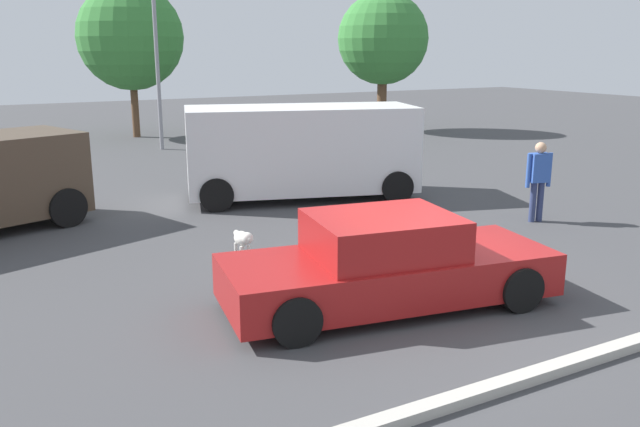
{
  "coord_description": "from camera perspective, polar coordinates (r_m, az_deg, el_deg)",
  "views": [
    {
      "loc": [
        -5.47,
        -7.19,
        3.54
      ],
      "look_at": [
        -0.39,
        2.07,
        0.9
      ],
      "focal_mm": 37.15,
      "sensor_mm": 36.0,
      "label": 1
    }
  ],
  "objects": [
    {
      "name": "ground_plane",
      "position": [
        9.7,
        8.0,
        -7.51
      ],
      "size": [
        80.0,
        80.0,
        0.0
      ],
      "primitive_type": "plane",
      "color": "#424244"
    },
    {
      "name": "sedan_foreground",
      "position": [
        9.32,
        5.79,
        -4.4
      ],
      "size": [
        4.86,
        2.44,
        1.32
      ],
      "rotation": [
        0.0,
        0.0,
        -0.16
      ],
      "color": "maroon",
      "rests_on": "ground_plane"
    },
    {
      "name": "dog",
      "position": [
        11.72,
        -6.65,
        -2.17
      ],
      "size": [
        0.26,
        0.67,
        0.45
      ],
      "rotation": [
        0.0,
        0.0,
        4.72
      ],
      "color": "white",
      "rests_on": "ground_plane"
    },
    {
      "name": "van_white",
      "position": [
        15.92,
        -1.65,
        5.56
      ],
      "size": [
        5.76,
        3.56,
        2.2
      ],
      "rotation": [
        0.0,
        0.0,
        2.85
      ],
      "color": "white",
      "rests_on": "ground_plane"
    },
    {
      "name": "pedestrian",
      "position": [
        14.44,
        18.32,
        3.19
      ],
      "size": [
        0.55,
        0.34,
        1.68
      ],
      "rotation": [
        0.0,
        0.0,
        4.45
      ],
      "color": "navy",
      "rests_on": "ground_plane"
    },
    {
      "name": "parking_curb",
      "position": [
        7.98,
        19.15,
        -12.65
      ],
      "size": [
        7.18,
        0.2,
        0.12
      ],
      "primitive_type": "cube",
      "color": "#B7B2A8",
      "rests_on": "ground_plane"
    },
    {
      "name": "light_post_near",
      "position": [
        24.38,
        -14.0,
        14.97
      ],
      "size": [
        0.44,
        0.44,
        5.98
      ],
      "color": "gray",
      "rests_on": "ground_plane"
    },
    {
      "name": "tree_back_left",
      "position": [
        29.24,
        5.46,
        14.73
      ],
      "size": [
        3.87,
        3.87,
        5.87
      ],
      "color": "brown",
      "rests_on": "ground_plane"
    },
    {
      "name": "tree_back_center",
      "position": [
        28.15,
        -16.03,
        14.4
      ],
      "size": [
        4.18,
        4.18,
        6.06
      ],
      "color": "brown",
      "rests_on": "ground_plane"
    }
  ]
}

